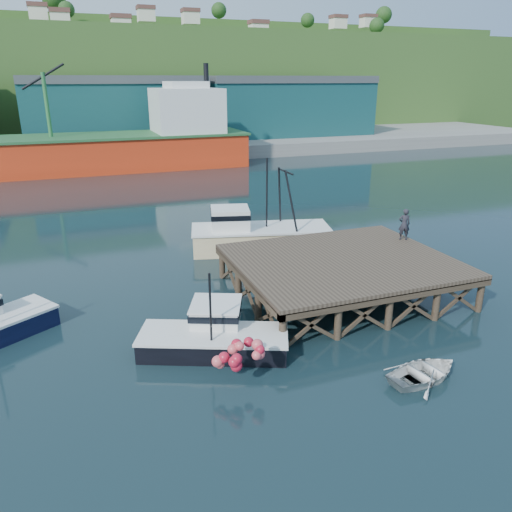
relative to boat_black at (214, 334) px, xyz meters
name	(u,v)px	position (x,y,z in m)	size (l,w,h in m)	color
ground	(251,308)	(3.09, 3.55, -0.76)	(300.00, 300.00, 0.00)	black
wharf	(344,263)	(8.59, 3.36, 1.18)	(12.00, 10.00, 2.62)	brown
far_quay	(116,143)	(3.09, 73.55, 0.24)	(160.00, 40.00, 2.00)	gray
warehouse_mid	(116,112)	(3.09, 68.55, 5.74)	(28.00, 16.00, 9.00)	#17494C
warehouse_right	(282,109)	(33.09, 68.55, 5.74)	(30.00, 16.00, 9.00)	#17494C
cargo_ship	(65,147)	(-5.38, 51.55, 2.55)	(55.50, 10.00, 13.75)	red
hillside	(97,82)	(3.09, 103.55, 10.24)	(220.00, 50.00, 22.00)	#2D511E
boat_black	(214,334)	(0.00, 0.00, 0.00)	(7.11, 5.92, 4.13)	black
trawler	(258,232)	(6.88, 12.48, 0.60)	(10.43, 5.88, 6.61)	beige
dinghy	(424,372)	(7.39, -5.43, -0.41)	(2.41, 3.38, 0.70)	silver
dockworker	(404,224)	(13.99, 5.34, 2.37)	(0.73, 0.48, 2.00)	black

